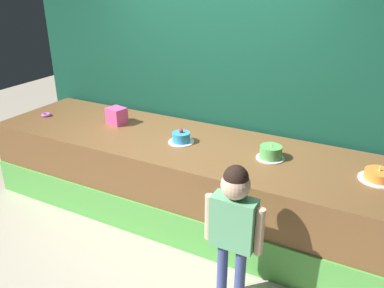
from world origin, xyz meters
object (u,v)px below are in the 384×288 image
child_figure (234,218)px  cake_right (379,176)px  donut (46,115)px  cake_center (271,153)px  pink_box (117,116)px  cake_left (181,138)px

child_figure → cake_right: size_ratio=3.79×
donut → cake_center: bearing=2.5°
donut → cake_center: 2.72m
pink_box → cake_center: (1.81, -0.08, -0.03)m
donut → cake_right: cake_right is taller
cake_left → cake_center: 0.91m
child_figure → cake_center: bearing=92.1°
pink_box → cake_center: pink_box is taller
child_figure → donut: child_figure is taller
child_figure → cake_left: size_ratio=4.58×
pink_box → donut: (-0.91, -0.19, -0.08)m
donut → cake_left: cake_left is taller
child_figure → cake_right: child_figure is taller
donut → cake_left: 1.82m
cake_left → cake_right: (1.81, 0.08, -0.01)m
child_figure → cake_center: child_figure is taller
cake_left → cake_center: bearing=3.5°
donut → cake_right: 3.63m
pink_box → cake_right: 2.72m
child_figure → cake_left: child_figure is taller
donut → cake_center: (2.72, 0.12, 0.04)m
cake_right → child_figure: bearing=-131.8°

